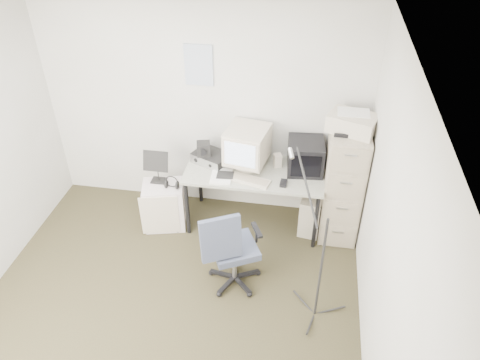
% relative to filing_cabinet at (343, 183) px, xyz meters
% --- Properties ---
extents(floor, '(3.60, 3.60, 0.01)m').
position_rel_filing_cabinet_xyz_m(floor, '(-1.58, -1.48, -0.66)').
color(floor, '#2F2C1F').
rests_on(floor, ground).
extents(ceiling, '(3.60, 3.60, 0.01)m').
position_rel_filing_cabinet_xyz_m(ceiling, '(-1.58, -1.48, 1.85)').
color(ceiling, white).
rests_on(ceiling, ground).
extents(wall_back, '(3.60, 0.02, 2.50)m').
position_rel_filing_cabinet_xyz_m(wall_back, '(-1.58, 0.32, 0.60)').
color(wall_back, silver).
rests_on(wall_back, ground).
extents(wall_right, '(0.02, 3.60, 2.50)m').
position_rel_filing_cabinet_xyz_m(wall_right, '(0.22, -1.48, 0.60)').
color(wall_right, silver).
rests_on(wall_right, ground).
extents(wall_calendar, '(0.30, 0.02, 0.44)m').
position_rel_filing_cabinet_xyz_m(wall_calendar, '(-1.60, 0.31, 1.10)').
color(wall_calendar, white).
rests_on(wall_calendar, wall_back).
extents(filing_cabinet, '(0.40, 0.60, 1.30)m').
position_rel_filing_cabinet_xyz_m(filing_cabinet, '(0.00, 0.00, 0.00)').
color(filing_cabinet, '#B8AB99').
rests_on(filing_cabinet, floor).
extents(printer, '(0.54, 0.45, 0.18)m').
position_rel_filing_cabinet_xyz_m(printer, '(0.00, -0.01, 0.74)').
color(printer, '#BBB8A7').
rests_on(printer, filing_cabinet).
extents(desk, '(1.50, 0.70, 0.73)m').
position_rel_filing_cabinet_xyz_m(desk, '(-0.95, -0.03, -0.29)').
color(desk, '#A7A79C').
rests_on(desk, floor).
extents(crt_monitor, '(0.49, 0.51, 0.46)m').
position_rel_filing_cabinet_xyz_m(crt_monitor, '(-1.05, 0.05, 0.31)').
color(crt_monitor, '#BBB8A7').
rests_on(crt_monitor, desk).
extents(crt_tv, '(0.41, 0.43, 0.34)m').
position_rel_filing_cabinet_xyz_m(crt_tv, '(-0.42, 0.09, 0.25)').
color(crt_tv, black).
rests_on(crt_tv, desk).
extents(desk_speaker, '(0.10, 0.10, 0.15)m').
position_rel_filing_cabinet_xyz_m(desk_speaker, '(-0.72, 0.10, 0.15)').
color(desk_speaker, beige).
rests_on(desk_speaker, desk).
extents(keyboard, '(0.46, 0.25, 0.02)m').
position_rel_filing_cabinet_xyz_m(keyboard, '(-0.98, -0.23, 0.09)').
color(keyboard, '#BBB8A7').
rests_on(keyboard, desk).
extents(mouse, '(0.07, 0.12, 0.03)m').
position_rel_filing_cabinet_xyz_m(mouse, '(-0.62, -0.23, 0.10)').
color(mouse, black).
rests_on(mouse, desk).
extents(radio_receiver, '(0.46, 0.41, 0.11)m').
position_rel_filing_cabinet_xyz_m(radio_receiver, '(-1.45, 0.07, 0.13)').
color(radio_receiver, black).
rests_on(radio_receiver, desk).
extents(radio_speaker, '(0.17, 0.17, 0.14)m').
position_rel_filing_cabinet_xyz_m(radio_speaker, '(-1.53, 0.03, 0.26)').
color(radio_speaker, black).
rests_on(radio_speaker, radio_receiver).
extents(papers, '(0.24, 0.31, 0.02)m').
position_rel_filing_cabinet_xyz_m(papers, '(-1.28, -0.20, 0.09)').
color(papers, white).
rests_on(papers, desk).
extents(pc_tower, '(0.29, 0.53, 0.47)m').
position_rel_filing_cabinet_xyz_m(pc_tower, '(-0.29, 0.03, -0.42)').
color(pc_tower, '#BBB8A7').
rests_on(pc_tower, floor).
extents(office_chair, '(0.73, 0.73, 0.94)m').
position_rel_filing_cabinet_xyz_m(office_chair, '(-1.01, -0.96, -0.18)').
color(office_chair, '#3F4762').
rests_on(office_chair, floor).
extents(side_cart, '(0.51, 0.45, 0.55)m').
position_rel_filing_cabinet_xyz_m(side_cart, '(-1.95, -0.22, -0.38)').
color(side_cart, silver).
rests_on(side_cart, floor).
extents(music_stand, '(0.28, 0.16, 0.40)m').
position_rel_filing_cabinet_xyz_m(music_stand, '(-2.01, -0.14, 0.10)').
color(music_stand, black).
rests_on(music_stand, side_cart).
extents(headphones, '(0.20, 0.20, 0.03)m').
position_rel_filing_cabinet_xyz_m(headphones, '(-1.83, -0.24, -0.05)').
color(headphones, black).
rests_on(headphones, side_cart).
extents(mic_stand, '(0.03, 0.03, 1.53)m').
position_rel_filing_cabinet_xyz_m(mic_stand, '(-0.20, -1.24, 0.11)').
color(mic_stand, black).
rests_on(mic_stand, floor).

